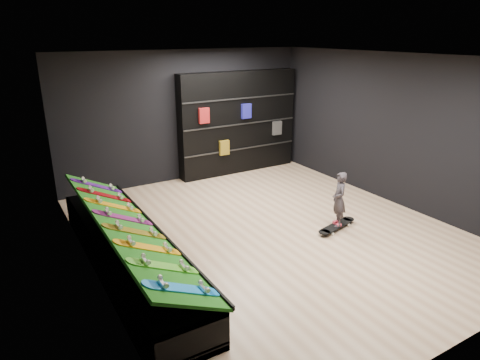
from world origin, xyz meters
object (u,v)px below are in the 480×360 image
back_shelving (238,123)px  floor_skateboard (337,227)px  child (338,209)px  display_rack (128,255)px

back_shelving → floor_skateboard: size_ratio=3.17×
back_shelving → child: 3.97m
back_shelving → floor_skateboard: back_shelving is taller
display_rack → back_shelving: bearing=40.7°
display_rack → back_shelving: (3.86, 3.32, 0.99)m
display_rack → floor_skateboard: 3.68m
back_shelving → floor_skateboard: (-0.23, -3.87, -1.20)m
child → back_shelving: bearing=-156.4°
back_shelving → child: (-0.23, -3.87, -0.85)m
display_rack → floor_skateboard: size_ratio=4.59×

